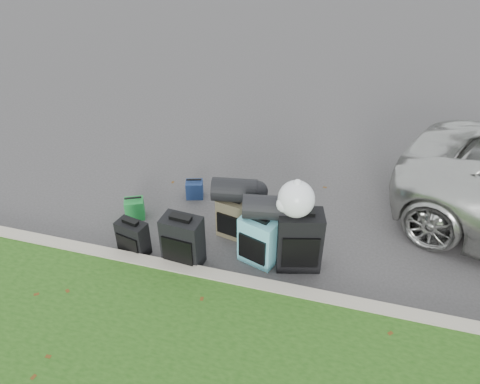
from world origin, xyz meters
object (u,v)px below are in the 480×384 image
(suitcase_small_black, at_px, (133,238))
(suitcase_large_black_left, at_px, (183,242))
(tote_green, at_px, (135,209))
(suitcase_teal, at_px, (258,241))
(suitcase_large_black_right, at_px, (299,240))
(tote_navy, at_px, (195,189))
(suitcase_olive, at_px, (234,218))

(suitcase_small_black, distance_m, suitcase_large_black_left, 0.71)
(tote_green, bearing_deg, suitcase_small_black, -89.40)
(tote_green, bearing_deg, suitcase_teal, -36.71)
(suitcase_large_black_right, distance_m, tote_navy, 2.10)
(suitcase_small_black, relative_size, suitcase_large_black_left, 0.70)
(suitcase_large_black_right, height_order, tote_green, suitcase_large_black_right)
(suitcase_large_black_left, xyz_separation_m, tote_green, (-1.03, 0.70, -0.20))
(suitcase_olive, xyz_separation_m, suitcase_large_black_right, (0.95, -0.37, 0.12))
(suitcase_large_black_right, bearing_deg, tote_green, 156.87)
(suitcase_small_black, bearing_deg, suitcase_teal, 22.71)
(suitcase_teal, relative_size, tote_navy, 2.43)
(suitcase_large_black_left, height_order, suitcase_teal, suitcase_large_black_left)
(suitcase_large_black_left, bearing_deg, suitcase_small_black, -175.88)
(suitcase_teal, xyz_separation_m, tote_navy, (-1.28, 1.12, -0.20))
(suitcase_olive, relative_size, suitcase_teal, 0.88)
(suitcase_olive, bearing_deg, suitcase_teal, -31.70)
(suitcase_small_black, bearing_deg, tote_green, 127.82)
(suitcase_small_black, height_order, suitcase_large_black_right, suitcase_large_black_right)
(tote_green, bearing_deg, tote_navy, 22.43)
(suitcase_large_black_right, xyz_separation_m, tote_green, (-2.44, 0.36, -0.26))
(suitcase_olive, xyz_separation_m, tote_navy, (-0.83, 0.70, -0.15))
(suitcase_olive, bearing_deg, tote_navy, 151.26)
(suitcase_small_black, relative_size, tote_navy, 1.80)
(suitcase_olive, distance_m, suitcase_large_black_right, 1.03)
(suitcase_large_black_left, height_order, tote_navy, suitcase_large_black_left)
(tote_navy, bearing_deg, suitcase_teal, -58.31)
(suitcase_small_black, bearing_deg, tote_navy, 89.41)
(suitcase_large_black_left, height_order, tote_green, suitcase_large_black_left)
(suitcase_large_black_left, xyz_separation_m, suitcase_olive, (0.46, 0.71, -0.06))
(suitcase_small_black, xyz_separation_m, suitcase_olive, (1.16, 0.71, 0.04))
(suitcase_olive, height_order, tote_navy, suitcase_olive)
(suitcase_olive, height_order, suitcase_teal, suitcase_teal)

